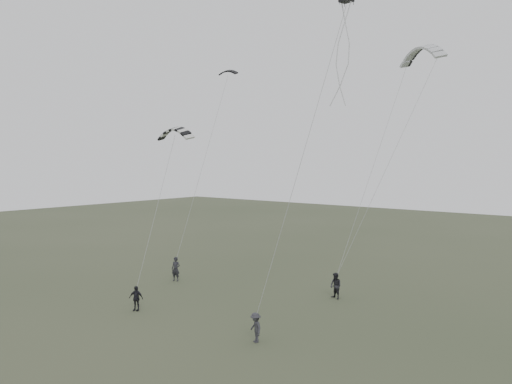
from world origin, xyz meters
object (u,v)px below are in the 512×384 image
Objects in this scene: kite_dark_small at (228,71)px; flyer_center at (136,298)px; flyer_left at (176,269)px; flyer_far at (256,328)px; kite_striped at (175,129)px; kite_pale_large at (422,47)px; flyer_right at (336,286)px.

flyer_center is at bearing -86.85° from kite_dark_small.
flyer_far is at bearing -45.74° from flyer_left.
kite_dark_small is (-13.20, 12.71, 15.91)m from flyer_far.
flyer_left reaches higher than flyer_far.
flyer_center is 0.50× the size of kite_striped.
kite_striped is at bearing -109.99° from kite_pale_large.
flyer_center reaches higher than flyer_far.
flyer_right is at bearing 17.21° from kite_striped.
kite_pale_large reaches higher than kite_striped.
kite_dark_small is at bearing 74.57° from flyer_left.
kite_striped is at bearing -93.77° from kite_dark_small.
flyer_right is 0.42× the size of kite_pale_large.
kite_pale_large is at bearing 37.22° from kite_striped.
flyer_right is 1.04× the size of kite_dark_small.
kite_dark_small is at bearing 98.07° from kite_striped.
kite_pale_large is 18.75m from kite_striped.
flyer_center is (-8.15, -9.85, -0.10)m from flyer_right.
flyer_right is at bearing -79.64° from kite_pale_large.
flyer_right is at bearing -4.44° from flyer_left.
flyer_center is 21.04m from kite_dark_small.
flyer_center is at bearing -110.56° from flyer_right.
kite_pale_large is 1.35× the size of kite_striped.
kite_striped is at bearing -140.85° from flyer_right.
kite_striped is (-11.79, 5.43, 10.63)m from flyer_far.
flyer_center is at bearing -80.24° from flyer_left.
kite_striped is (-13.61, -11.47, -5.89)m from kite_pale_large.
flyer_far is 23.70m from kite_pale_large.
kite_dark_small is at bearing -134.55° from kite_pale_large.
flyer_left is 24.36m from kite_pale_large.
kite_pale_large is at bearing 16.62° from flyer_left.
kite_striped is (-2.82, 5.83, 10.62)m from flyer_center.
kite_striped is at bearing -177.15° from flyer_far.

